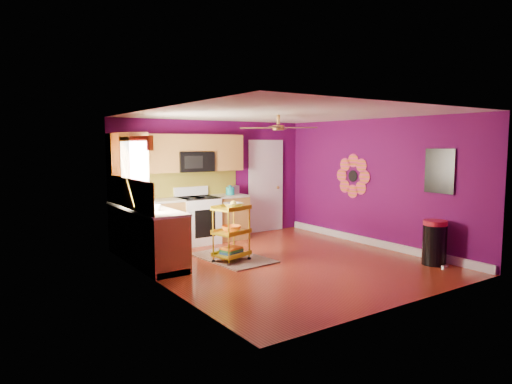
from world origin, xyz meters
TOP-DOWN VIEW (x-y plane):
  - ground at (0.00, 0.00)m, footprint 5.00×5.00m
  - room_envelope at (0.03, 0.00)m, footprint 4.54×5.04m
  - lower_cabinets at (-1.35, 1.82)m, footprint 2.81×2.31m
  - electric_range at (-0.55, 2.17)m, footprint 0.76×0.66m
  - upper_cabinetry at (-1.24, 2.17)m, footprint 2.80×2.30m
  - left_window at (-2.22, 1.05)m, footprint 0.08×1.35m
  - panel_door at (1.35, 2.47)m, footprint 0.95×0.11m
  - right_wall_art at (2.23, -0.34)m, footprint 0.04×2.74m
  - ceiling_fan at (0.00, 0.20)m, footprint 1.01×1.01m
  - shag_rug at (-0.62, 0.70)m, footprint 1.04×1.57m
  - rolling_cart at (-0.74, 0.52)m, footprint 0.68×0.57m
  - trash_can at (1.96, -1.54)m, footprint 0.40×0.43m
  - teal_kettle at (0.22, 2.17)m, footprint 0.18×0.18m
  - toaster at (0.37, 2.29)m, footprint 0.22×0.15m
  - soap_bottle_a at (-1.88, 1.22)m, footprint 0.08×0.08m
  - soap_bottle_b at (-1.87, 1.31)m, footprint 0.14×0.14m
  - counter_dish at (-1.96, 1.77)m, footprint 0.27×0.27m
  - counter_cup at (-1.93, 0.88)m, footprint 0.12×0.12m

SIDE VIEW (x-z plane):
  - ground at x=0.00m, z-range 0.00..0.00m
  - shag_rug at x=-0.62m, z-range 0.00..0.02m
  - trash_can at x=1.96m, z-range 0.00..0.74m
  - lower_cabinets at x=-1.35m, z-range -0.04..0.90m
  - electric_range at x=-0.55m, z-range -0.08..1.05m
  - rolling_cart at x=-0.74m, z-range 0.01..1.07m
  - counter_dish at x=-1.96m, z-range 0.94..1.01m
  - counter_cup at x=-1.93m, z-range 0.94..1.03m
  - teal_kettle at x=0.22m, z-range 0.92..1.13m
  - panel_door at x=1.35m, z-range -0.05..2.10m
  - soap_bottle_b at x=-1.87m, z-range 0.94..1.11m
  - soap_bottle_a at x=-1.88m, z-range 0.94..1.12m
  - toaster at x=0.37m, z-range 0.94..1.12m
  - right_wall_art at x=2.23m, z-range 0.92..1.96m
  - room_envelope at x=0.03m, z-range 0.37..2.89m
  - left_window at x=-2.22m, z-range 1.20..2.28m
  - upper_cabinetry at x=-1.24m, z-range 1.17..2.43m
  - ceiling_fan at x=0.00m, z-range 2.16..2.42m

